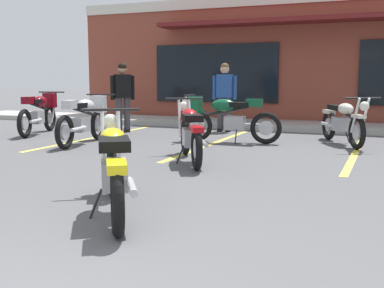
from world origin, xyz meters
name	(u,v)px	position (x,y,z in m)	size (l,w,h in m)	color
ground_plane	(209,191)	(0.00, 3.58, 0.00)	(80.00, 80.00, 0.00)	#515154
sidewalk_kerb	(310,126)	(0.00, 11.03, 0.07)	(22.00, 1.80, 0.14)	#A8A59E
brick_storefront_building	(331,62)	(0.00, 14.93, 1.82)	(14.90, 6.79, 3.63)	brown
painted_stall_lines	(280,147)	(0.00, 7.43, 0.00)	(8.38, 4.80, 0.01)	#DBCC4C
motorcycle_foreground_classic	(114,166)	(-0.55, 2.40, 0.46)	(1.40, 1.84, 0.98)	black
motorcycle_black_cruiser	(85,117)	(-3.77, 6.49, 0.53)	(0.75, 2.10, 0.98)	black
motorcycle_silver_naked	(343,121)	(1.04, 8.33, 0.46)	(1.23, 1.93, 0.98)	black
motorcycle_blue_standard	(190,133)	(-0.98, 5.35, 0.46)	(1.30, 1.89, 0.98)	black
motorcycle_green_cafe_racer	(40,111)	(-5.76, 7.50, 0.53)	(0.97, 2.05, 0.98)	black
motorcycle_orange_scrambler	(226,117)	(-1.21, 7.76, 0.53)	(2.11, 0.66, 0.98)	black
person_by_back_row	(225,93)	(-1.87, 9.62, 0.95)	(0.61, 0.32, 1.68)	black
person_near_building	(123,93)	(-4.09, 8.52, 0.95)	(0.48, 0.51, 1.68)	black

